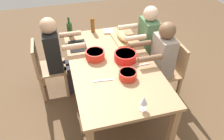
{
  "coord_description": "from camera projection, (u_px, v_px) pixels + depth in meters",
  "views": [
    {
      "loc": [
        2.18,
        -0.59,
        2.38
      ],
      "look_at": [
        0.0,
        0.0,
        0.63
      ],
      "focal_mm": 36.06,
      "sensor_mm": 36.0,
      "label": 1
    }
  ],
  "objects": [
    {
      "name": "diner_near_left",
      "position": [
        56.0,
        52.0,
        3.06
      ],
      "size": [
        0.41,
        0.53,
        1.2
      ],
      "color": "#2D2D38",
      "rests_on": "ground_plane"
    },
    {
      "name": "serving_bowl_greens",
      "position": [
        125.0,
        56.0,
        2.8
      ],
      "size": [
        0.28,
        0.28,
        0.1
      ],
      "color": "red",
      "rests_on": "dining_table"
    },
    {
      "name": "fork_far_center",
      "position": [
        143.0,
        65.0,
        2.75
      ],
      "size": [
        0.03,
        0.17,
        0.01
      ],
      "primitive_type": "cube",
      "rotation": [
        0.0,
        0.0,
        0.07
      ],
      "color": "silver",
      "rests_on": "dining_table"
    },
    {
      "name": "chair_far_center",
      "position": [
        170.0,
        69.0,
        3.12
      ],
      "size": [
        0.4,
        0.4,
        0.85
      ],
      "color": "#A87F56",
      "rests_on": "ground_plane"
    },
    {
      "name": "chair_near_left",
      "position": [
        45.0,
        66.0,
        3.16
      ],
      "size": [
        0.4,
        0.4,
        0.85
      ],
      "color": "#A87F56",
      "rests_on": "ground_plane"
    },
    {
      "name": "bread_loaf",
      "position": [
        122.0,
        36.0,
        3.2
      ],
      "size": [
        0.33,
        0.13,
        0.09
      ],
      "primitive_type": "ellipsoid",
      "rotation": [
        0.0,
        0.0,
        0.05
      ],
      "color": "tan",
      "rests_on": "cutting_board"
    },
    {
      "name": "diner_far_center",
      "position": [
        160.0,
        58.0,
        2.95
      ],
      "size": [
        0.41,
        0.53,
        1.2
      ],
      "color": "#2D2D38",
      "rests_on": "ground_plane"
    },
    {
      "name": "wine_bottle",
      "position": [
        70.0,
        29.0,
        3.26
      ],
      "size": [
        0.08,
        0.08,
        0.29
      ],
      "color": "#193819",
      "rests_on": "dining_table"
    },
    {
      "name": "diner_far_left",
      "position": [
        145.0,
        39.0,
        3.33
      ],
      "size": [
        0.41,
        0.53,
        1.2
      ],
      "color": "#2D2D38",
      "rests_on": "ground_plane"
    },
    {
      "name": "beer_bottle",
      "position": [
        93.0,
        25.0,
        3.35
      ],
      "size": [
        0.06,
        0.06,
        0.22
      ],
      "primitive_type": "cylinder",
      "color": "brown",
      "rests_on": "dining_table"
    },
    {
      "name": "placemat_near_left",
      "position": [
        78.0,
        46.0,
        3.1
      ],
      "size": [
        0.32,
        0.23,
        0.01
      ],
      "primitive_type": "cube",
      "color": "black",
      "rests_on": "dining_table"
    },
    {
      "name": "cutting_board",
      "position": [
        121.0,
        39.0,
        3.23
      ],
      "size": [
        0.41,
        0.24,
        0.02
      ],
      "primitive_type": "cube",
      "rotation": [
        0.0,
        0.0,
        0.05
      ],
      "color": "tan",
      "rests_on": "dining_table"
    },
    {
      "name": "dining_table",
      "position": [
        112.0,
        68.0,
        2.83
      ],
      "size": [
        1.84,
        1.03,
        0.74
      ],
      "color": "#A87F56",
      "rests_on": "ground_plane"
    },
    {
      "name": "serving_bowl_fruit",
      "position": [
        95.0,
        54.0,
        2.83
      ],
      "size": [
        0.24,
        0.24,
        0.11
      ],
      "color": "red",
      "rests_on": "dining_table"
    },
    {
      "name": "carving_knife",
      "position": [
        103.0,
        80.0,
        2.52
      ],
      "size": [
        0.05,
        0.23,
        0.01
      ],
      "primitive_type": "cube",
      "rotation": [
        0.0,
        0.0,
        1.46
      ],
      "color": "silver",
      "rests_on": "dining_table"
    },
    {
      "name": "chair_far_left",
      "position": [
        155.0,
        50.0,
        3.5
      ],
      "size": [
        0.4,
        0.4,
        0.85
      ],
      "color": "#A87F56",
      "rests_on": "ground_plane"
    },
    {
      "name": "ground_plane",
      "position": [
        112.0,
        104.0,
        3.24
      ],
      "size": [
        8.0,
        8.0,
        0.0
      ],
      "primitive_type": "plane",
      "color": "brown"
    },
    {
      "name": "wine_glass",
      "position": [
        144.0,
        101.0,
        2.11
      ],
      "size": [
        0.08,
        0.08,
        0.17
      ],
      "color": "silver",
      "rests_on": "dining_table"
    },
    {
      "name": "napkin_stack",
      "position": [
        108.0,
        31.0,
        3.41
      ],
      "size": [
        0.16,
        0.16,
        0.02
      ],
      "primitive_type": "cube",
      "rotation": [
        0.0,
        0.0,
        -0.17
      ],
      "color": "white",
      "rests_on": "dining_table"
    },
    {
      "name": "serving_bowl_pasta",
      "position": [
        128.0,
        75.0,
        2.52
      ],
      "size": [
        0.2,
        0.2,
        0.09
      ],
      "color": "red",
      "rests_on": "dining_table"
    }
  ]
}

